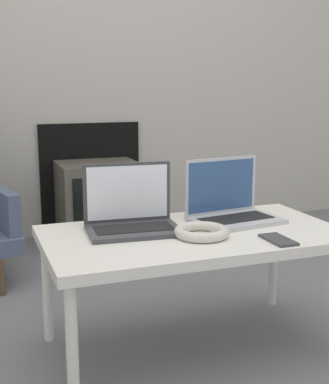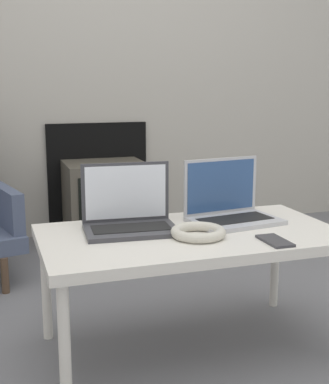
# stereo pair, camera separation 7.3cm
# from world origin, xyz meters

# --- Properties ---
(wall_back) EXTENTS (7.00, 0.08, 2.60)m
(wall_back) POSITION_xyz_m (0.00, 1.98, 1.29)
(wall_back) COLOR #ADA89E
(wall_back) RESTS_ON ground_plane
(table) EXTENTS (1.05, 0.58, 0.44)m
(table) POSITION_xyz_m (0.00, 0.27, 0.40)
(table) COLOR silver
(table) RESTS_ON ground_plane
(laptop_left) EXTENTS (0.34, 0.24, 0.23)m
(laptop_left) POSITION_xyz_m (-0.20, 0.38, 0.50)
(laptop_left) COLOR #38383D
(laptop_left) RESTS_ON table
(laptop_right) EXTENTS (0.35, 0.26, 0.23)m
(laptop_right) POSITION_xyz_m (0.20, 0.38, 0.50)
(laptop_right) COLOR #B2B2B7
(laptop_right) RESTS_ON table
(headphones) EXTENTS (0.19, 0.19, 0.03)m
(headphones) POSITION_xyz_m (0.00, 0.21, 0.46)
(headphones) COLOR beige
(headphones) RESTS_ON table
(phone) EXTENTS (0.07, 0.14, 0.01)m
(phone) POSITION_xyz_m (0.22, 0.07, 0.45)
(phone) COLOR #333338
(phone) RESTS_ON table
(tv) EXTENTS (0.48, 0.41, 0.49)m
(tv) POSITION_xyz_m (0.00, 1.72, 0.24)
(tv) COLOR #4C473D
(tv) RESTS_ON ground_plane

